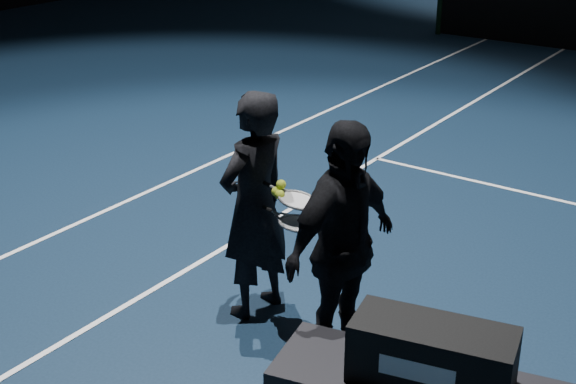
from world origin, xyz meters
name	(u,v)px	position (x,y,z in m)	size (l,w,h in m)	color
net_post_left	(440,4)	(-6.40, 0.00, 0.55)	(0.10, 0.10, 1.10)	black
racket_bag	(432,355)	(-1.62, -10.34, 0.67)	(0.83, 0.36, 0.33)	black
bag_signature	(416,372)	(-1.62, -10.52, 0.67)	(0.39, 0.00, 0.11)	white
player_a	(254,206)	(-3.31, -9.63, 0.82)	(0.60, 0.39, 1.63)	black
player_b	(342,248)	(-2.48, -9.82, 0.82)	(0.96, 0.40, 1.63)	black
racket_lower	(298,223)	(-2.87, -9.73, 0.84)	(0.68, 0.22, 0.03)	black
racket_upper	(298,200)	(-2.91, -9.68, 0.98)	(0.68, 0.22, 0.03)	black
tennis_balls	(279,191)	(-3.06, -9.68, 1.01)	(0.12, 0.10, 0.12)	yellow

